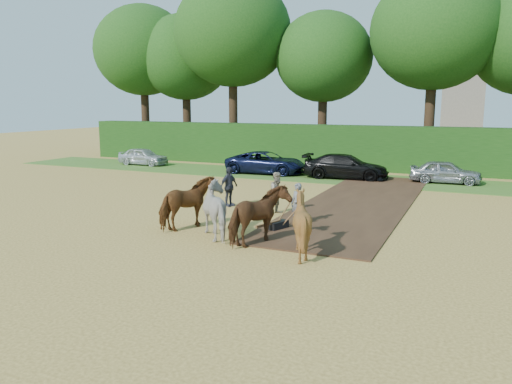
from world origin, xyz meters
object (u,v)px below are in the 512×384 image
at_px(spectator_near, 278,193).
at_px(spectator_far, 229,187).
at_px(parked_cars, 375,168).
at_px(plough_team, 242,213).
at_px(church, 469,28).

distance_m(spectator_near, spectator_far, 2.59).
height_order(spectator_near, parked_cars, spectator_near).
xyz_separation_m(plough_team, church, (4.66, 55.88, 12.80)).
bearing_deg(spectator_far, plough_team, -131.39).
distance_m(spectator_far, parked_cars, 11.23).
relative_size(spectator_far, church, 0.06).
height_order(spectator_far, parked_cars, spectator_far).
xyz_separation_m(spectator_far, parked_cars, (4.41, 10.33, -0.17)).
bearing_deg(plough_team, spectator_near, 95.62).
relative_size(spectator_near, parked_cars, 0.05).
bearing_deg(parked_cars, spectator_near, -99.80).
relative_size(spectator_near, spectator_far, 0.99).
height_order(spectator_far, plough_team, plough_team).
height_order(spectator_near, spectator_far, spectator_far).
distance_m(plough_team, parked_cars, 15.19).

